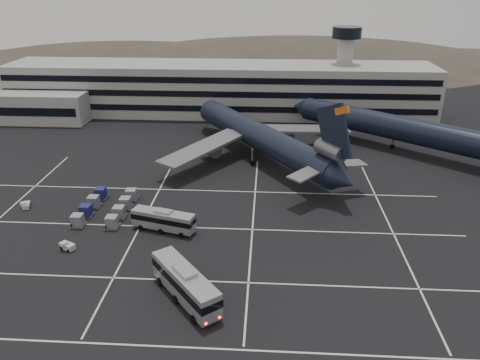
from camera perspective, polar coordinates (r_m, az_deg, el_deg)
name	(u,v)px	position (r m, az deg, el deg)	size (l,w,h in m)	color
ground	(173,240)	(72.30, -8.22, -7.27)	(260.00, 260.00, 0.00)	black
lane_markings	(180,238)	(72.73, -7.38, -7.01)	(90.00, 55.62, 0.01)	silver
terminal	(209,89)	(136.12, -3.79, 10.96)	(125.00, 26.00, 24.00)	gray
hills	(277,83)	(235.73, 4.51, 11.68)	(352.00, 180.00, 44.00)	#38332B
trijet_main	(262,137)	(99.90, 2.66, 5.22)	(40.73, 50.92, 18.08)	black
trijet_far	(399,127)	(111.98, 18.81, 6.12)	(47.96, 41.30, 18.08)	black
bus_near	(185,283)	(58.89, -6.67, -12.34)	(10.13, 11.68, 4.46)	#9C9FA4
bus_far	(163,219)	(74.13, -9.32, -4.77)	(10.41, 5.03, 3.58)	#9C9FA4
tug_a	(26,205)	(88.63, -24.61, -2.81)	(1.81, 2.28, 1.29)	#BABAB5
tug_b	(68,246)	(73.45, -20.22, -7.57)	(2.44, 2.12, 1.35)	#BABAB5
uld_cluster	(106,207)	(82.16, -16.02, -3.19)	(8.17, 12.86, 2.08)	#2D2D30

